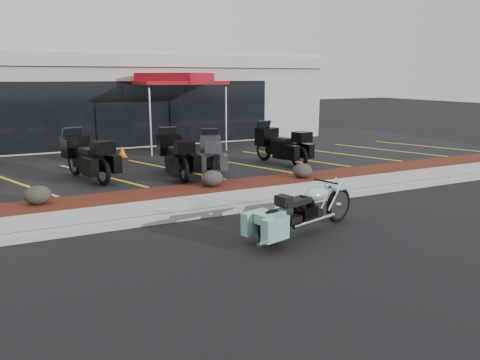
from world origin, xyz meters
TOP-DOWN VIEW (x-y plane):
  - ground at (0.00, 0.00)m, footprint 90.00×90.00m
  - curb at (0.00, 0.90)m, footprint 24.00×0.25m
  - sidewalk at (0.00, 1.60)m, footprint 24.00×1.20m
  - mulch_bed at (0.00, 2.80)m, footprint 24.00×1.20m
  - upper_lot at (0.00, 8.20)m, footprint 26.00×9.60m
  - dealership_building at (0.00, 14.47)m, footprint 18.00×8.16m
  - boulder_left at (-4.00, 2.94)m, footprint 0.60×0.50m
  - boulder_mid at (0.21, 2.86)m, footprint 0.59×0.49m
  - boulder_right at (2.93, 2.72)m, footprint 0.58×0.48m
  - hero_cruiser at (1.53, -0.73)m, footprint 2.87×1.45m
  - touring_black_front at (-2.83, 5.92)m, footprint 1.58×2.59m
  - touring_black_mid at (-0.20, 5.27)m, footprint 1.04×2.40m
  - touring_grey at (1.10, 5.14)m, footprint 1.52×2.34m
  - touring_black_rear at (3.29, 5.64)m, footprint 1.36×2.50m
  - traffic_cone at (-0.91, 8.49)m, footprint 0.34×0.34m
  - popup_canopy at (1.58, 9.75)m, footprint 4.09×4.09m

SIDE VIEW (x-z plane):
  - ground at x=0.00m, z-range 0.00..0.00m
  - curb at x=0.00m, z-range 0.00..0.15m
  - sidewalk at x=0.00m, z-range 0.00..0.15m
  - upper_lot at x=0.00m, z-range 0.00..0.15m
  - mulch_bed at x=0.00m, z-range 0.00..0.16m
  - traffic_cone at x=-0.91m, z-range 0.15..0.55m
  - boulder_right at x=2.93m, z-range 0.16..0.57m
  - boulder_mid at x=0.21m, z-range 0.16..0.58m
  - boulder_left at x=-4.00m, z-range 0.16..0.58m
  - hero_cruiser at x=1.53m, z-range 0.00..0.98m
  - touring_grey at x=1.10m, z-range 0.15..1.42m
  - touring_black_mid at x=-0.20m, z-range 0.15..1.51m
  - touring_black_rear at x=3.29m, z-range 0.15..1.53m
  - touring_black_front at x=-2.83m, z-range 0.15..1.56m
  - dealership_building at x=0.00m, z-range 0.01..4.01m
  - popup_canopy at x=1.58m, z-range 1.36..4.32m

